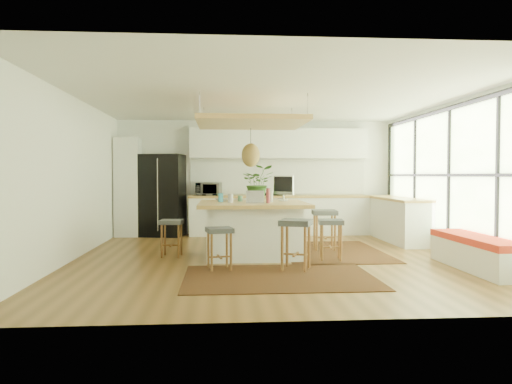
{
  "coord_description": "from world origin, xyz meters",
  "views": [
    {
      "loc": [
        -0.82,
        -8.0,
        1.4
      ],
      "look_at": [
        -0.2,
        0.5,
        1.1
      ],
      "focal_mm": 33.68,
      "sensor_mm": 36.0,
      "label": 1
    }
  ],
  "objects": [
    {
      "name": "backsplash",
      "position": [
        0.55,
        3.48,
        1.35
      ],
      "size": [
        4.2,
        0.02,
        0.8
      ],
      "primitive_type": "cube",
      "color": "white",
      "rests_on": "wall_back"
    },
    {
      "name": "stool_left_side",
      "position": [
        -1.67,
        0.28,
        0.35
      ],
      "size": [
        0.4,
        0.4,
        0.63
      ],
      "primitive_type": null,
      "rotation": [
        0.0,
        0.0,
        -1.65
      ],
      "color": "#3D4044",
      "rests_on": "floor"
    },
    {
      "name": "right_counter_top",
      "position": [
        2.93,
        2.0,
        0.9
      ],
      "size": [
        0.64,
        2.54,
        0.05
      ],
      "primitive_type": "cube",
      "color": "#AE843E",
      "rests_on": "right_counter_base"
    },
    {
      "name": "wall_back",
      "position": [
        0.0,
        3.5,
        1.35
      ],
      "size": [
        6.5,
        0.0,
        6.5
      ],
      "primitive_type": "plane",
      "rotation": [
        1.57,
        0.0,
        0.0
      ],
      "color": "white",
      "rests_on": "ground"
    },
    {
      "name": "island_bottle_0",
      "position": [
        -0.82,
        0.43,
        1.03
      ],
      "size": [
        0.07,
        0.07,
        0.19
      ],
      "primitive_type": "cylinder",
      "color": "#38A8E3",
      "rests_on": "island"
    },
    {
      "name": "stool_right_back",
      "position": [
        1.11,
        0.84,
        0.35
      ],
      "size": [
        0.47,
        0.47,
        0.74
      ],
      "primitive_type": null,
      "rotation": [
        0.0,
        0.0,
        1.5
      ],
      "color": "#3D4044",
      "rests_on": "floor"
    },
    {
      "name": "wall_front",
      "position": [
        0.0,
        -3.5,
        1.35
      ],
      "size": [
        6.5,
        0.0,
        6.5
      ],
      "primitive_type": "plane",
      "rotation": [
        -1.57,
        0.0,
        0.0
      ],
      "color": "white",
      "rests_on": "ground"
    },
    {
      "name": "monitor",
      "position": [
        0.31,
        0.6,
        1.19
      ],
      "size": [
        0.45,
        0.51,
        0.47
      ],
      "primitive_type": null,
      "rotation": [
        0.0,
        0.0,
        -0.92
      ],
      "color": "#A5A5AA",
      "rests_on": "island"
    },
    {
      "name": "upper_cabinets",
      "position": [
        0.55,
        3.32,
        2.15
      ],
      "size": [
        4.2,
        0.34,
        0.7
      ],
      "primitive_type": "cube",
      "color": "white",
      "rests_on": "wall_back"
    },
    {
      "name": "island_bowl",
      "position": [
        -0.81,
        0.62,
        0.96
      ],
      "size": [
        0.31,
        0.31,
        0.06
      ],
      "primitive_type": "imported",
      "rotation": [
        0.0,
        0.0,
        0.33
      ],
      "color": "white",
      "rests_on": "island"
    },
    {
      "name": "island_bottle_4",
      "position": [
        -0.47,
        0.58,
        1.03
      ],
      "size": [
        0.07,
        0.07,
        0.19
      ],
      "primitive_type": "cylinder",
      "color": "#4C8062",
      "rests_on": "island"
    },
    {
      "name": "stool_near_left",
      "position": [
        -0.85,
        -0.95,
        0.35
      ],
      "size": [
        0.44,
        0.44,
        0.63
      ],
      "primitive_type": null,
      "rotation": [
        0.0,
        0.0,
        0.2
      ],
      "color": "#3D4044",
      "rests_on": "floor"
    },
    {
      "name": "right_counter_base",
      "position": [
        2.93,
        2.0,
        0.44
      ],
      "size": [
        0.6,
        2.5,
        0.88
      ],
      "primitive_type": "cube",
      "color": "white",
      "rests_on": "floor"
    },
    {
      "name": "island_bottle_2",
      "position": [
        -0.02,
        0.03,
        1.03
      ],
      "size": [
        0.07,
        0.07,
        0.19
      ],
      "primitive_type": "cylinder",
      "color": "maroon",
      "rests_on": "island"
    },
    {
      "name": "back_counter_top",
      "position": [
        0.55,
        3.18,
        0.9
      ],
      "size": [
        4.24,
        0.64,
        0.05
      ],
      "primitive_type": "cube",
      "color": "#AE843E",
      "rests_on": "back_counter_base"
    },
    {
      "name": "island_bottle_1",
      "position": [
        -0.67,
        0.18,
        1.03
      ],
      "size": [
        0.07,
        0.07,
        0.19
      ],
      "primitive_type": "cylinder",
      "color": "silver",
      "rests_on": "island"
    },
    {
      "name": "window_wall",
      "position": [
        3.22,
        0.0,
        1.4
      ],
      "size": [
        0.1,
        6.2,
        2.6
      ],
      "primitive_type": null,
      "color": "black",
      "rests_on": "wall_right"
    },
    {
      "name": "rug_near",
      "position": [
        -0.03,
        -1.54,
        0.01
      ],
      "size": [
        2.6,
        1.8,
        0.01
      ],
      "primitive_type": "cube",
      "color": "black",
      "rests_on": "floor"
    },
    {
      "name": "laptop",
      "position": [
        -0.25,
        -0.03,
        1.05
      ],
      "size": [
        0.32,
        0.34,
        0.23
      ],
      "primitive_type": null,
      "rotation": [
        0.0,
        0.0,
        -0.06
      ],
      "color": "#A5A5AA",
      "rests_on": "island"
    },
    {
      "name": "microwave",
      "position": [
        -1.11,
        3.14,
        1.11
      ],
      "size": [
        0.6,
        0.39,
        0.37
      ],
      "primitive_type": "imported",
      "rotation": [
        0.0,
        0.0,
        -0.17
      ],
      "color": "#A5A5AA",
      "rests_on": "back_counter_top"
    },
    {
      "name": "rug_right",
      "position": [
        1.2,
        0.6,
        0.01
      ],
      "size": [
        1.8,
        2.6,
        0.01
      ],
      "primitive_type": "cube",
      "color": "black",
      "rests_on": "floor"
    },
    {
      "name": "stool_near_right",
      "position": [
        0.28,
        -1.03,
        0.35
      ],
      "size": [
        0.57,
        0.57,
        0.75
      ],
      "primitive_type": null,
      "rotation": [
        0.0,
        0.0,
        -0.35
      ],
      "color": "#3D4044",
      "rests_on": "floor"
    },
    {
      "name": "window_bench",
      "position": [
        2.95,
        -1.2,
        0.25
      ],
      "size": [
        0.52,
        2.0,
        0.5
      ],
      "primitive_type": null,
      "color": "white",
      "rests_on": "floor"
    },
    {
      "name": "ceiling",
      "position": [
        0.0,
        0.0,
        2.7
      ],
      "size": [
        7.0,
        7.0,
        0.0
      ],
      "primitive_type": "plane",
      "rotation": [
        3.14,
        0.0,
        0.0
      ],
      "color": "white",
      "rests_on": "ground"
    },
    {
      "name": "island",
      "position": [
        -0.27,
        0.33,
        0.47
      ],
      "size": [
        1.85,
        1.85,
        0.93
      ],
      "primitive_type": null,
      "color": "#AE843E",
      "rests_on": "floor"
    },
    {
      "name": "stool_right_front",
      "position": [
        0.98,
        -0.25,
        0.35
      ],
      "size": [
        0.45,
        0.45,
        0.67
      ],
      "primitive_type": null,
      "rotation": [
        0.0,
        0.0,
        1.43
      ],
      "color": "#3D4044",
      "rests_on": "floor"
    },
    {
      "name": "wall_left",
      "position": [
        -3.25,
        0.0,
        1.35
      ],
      "size": [
        0.0,
        7.0,
        7.0
      ],
      "primitive_type": "plane",
      "rotation": [
        1.57,
        0.0,
        1.57
      ],
      "color": "white",
      "rests_on": "ground"
    },
    {
      "name": "back_counter_base",
      "position": [
        0.55,
        3.18,
        0.44
      ],
      "size": [
        4.2,
        0.6,
        0.88
      ],
      "primitive_type": "cube",
      "color": "white",
      "rests_on": "floor"
    },
    {
      "name": "island_bottle_3",
      "position": [
        0.08,
        0.38,
        1.03
      ],
      "size": [
        0.07,
        0.07,
        0.19
      ],
      "primitive_type": "cylinder",
      "color": "white",
      "rests_on": "island"
    },
    {
      "name": "fridge",
      "position": [
        -2.16,
        3.16,
        0.93
      ],
      "size": [
        1.05,
        0.88,
        1.87
      ],
      "primitive_type": null,
      "rotation": [
        0.0,
        0.0,
        -0.18
      ],
      "color": "black",
      "rests_on": "floor"
    },
    {
      "name": "floor",
      "position": [
        0.0,
        0.0,
        0.0
      ],
      "size": [
        7.0,
        7.0,
        0.0
      ],
      "primitive_type": "plane",
      "color": "brown",
      "rests_on": "ground"
    },
    {
      "name": "range",
      "position": [
        0.3,
        3.18,
        0.5
      ],
      "size": [
        0.76,
        0.62,
        1.0
      ],
      "primitive_type": null,
      "color": "#A5A5AA",
      "rests_on": "floor"
    },
    {
      "name": "ceiling_panel",
      "position": [
        -0.3,
        0.4,
        2.05
      ],
      "size": [
        1.86,
        1.86,
        0.8
      ],
      "primitive_type": null,
      "color": "#AE843E",
      "rests_on": "ceiling"
    },
    {
      "name": "island_plant",
      "position": [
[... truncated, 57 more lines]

